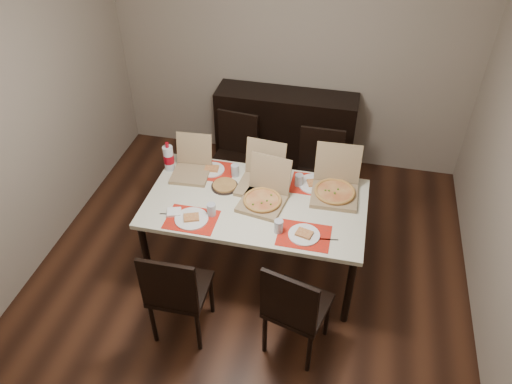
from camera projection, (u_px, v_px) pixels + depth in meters
ground at (248, 279)px, 4.44m from camera, size 3.80×4.00×0.02m
room_walls at (259, 78)px, 3.67m from camera, size 3.84×4.02×2.62m
sideboard at (285, 131)px, 5.50m from camera, size 1.50×0.40×0.90m
dining_table at (256, 208)px, 4.14m from camera, size 1.80×1.00×0.75m
chair_near_left at (176, 291)px, 3.68m from camera, size 0.43×0.43×0.93m
chair_near_right at (294, 307)px, 3.56m from camera, size 0.51×0.51×0.93m
chair_far_left at (234, 154)px, 5.04m from camera, size 0.46×0.46×0.93m
chair_far_right at (318, 172)px, 4.81m from camera, size 0.42×0.42×0.93m
setting_near_left at (194, 216)px, 3.93m from camera, size 0.47×0.30×0.11m
setting_near_right at (297, 232)px, 3.78m from camera, size 0.49×0.30×0.11m
setting_far_left at (216, 169)px, 4.41m from camera, size 0.52×0.30×0.11m
setting_far_right at (311, 183)px, 4.26m from camera, size 0.46×0.30×0.11m
napkin_loose at (265, 212)px, 3.98m from camera, size 0.14×0.14×0.02m
pizza_box_center at (264, 197)px, 4.06m from camera, size 0.41×0.44×0.35m
pizza_box_right at (335, 188)px, 4.14m from camera, size 0.39×0.43×0.38m
pizza_box_left at (192, 167)px, 4.37m from camera, size 0.34×0.37×0.32m
pizza_box_extra at (261, 179)px, 4.23m from camera, size 0.38×0.42×0.35m
faina_plate at (225, 186)px, 4.24m from camera, size 0.23×0.23×0.03m
dip_bowl at (271, 186)px, 4.24m from camera, size 0.13×0.13×0.03m
soda_bottle at (169, 158)px, 4.37m from camera, size 0.09×0.09×0.28m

